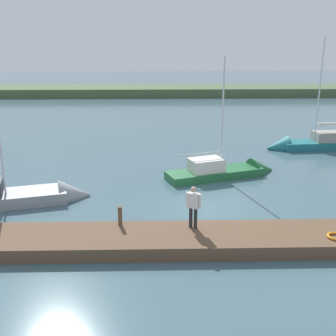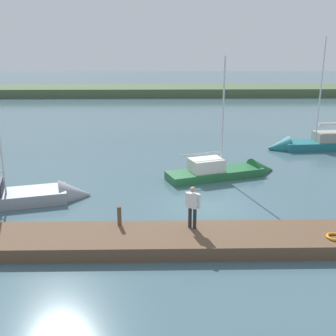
{
  "view_description": "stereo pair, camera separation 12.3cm",
  "coord_description": "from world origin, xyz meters",
  "px_view_note": "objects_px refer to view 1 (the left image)",
  "views": [
    {
      "loc": [
        2.38,
        18.65,
        7.56
      ],
      "look_at": [
        1.86,
        -1.33,
        1.51
      ],
      "focal_mm": 44.37,
      "sensor_mm": 36.0,
      "label": 1
    },
    {
      "loc": [
        2.26,
        18.65,
        7.56
      ],
      "look_at": [
        1.86,
        -1.33,
        1.51
      ],
      "focal_mm": 44.37,
      "sensor_mm": 36.0,
      "label": 2
    }
  ],
  "objects_px": {
    "mooring_post_near": "(120,216)",
    "sailboat_far_right": "(13,200)",
    "person_on_dock": "(193,204)",
    "sailboat_outer_mooring": "(308,146)",
    "life_ring_buoy": "(336,236)",
    "sailboat_inner_slip": "(228,173)"
  },
  "relations": [
    {
      "from": "mooring_post_near",
      "to": "sailboat_far_right",
      "type": "relative_size",
      "value": 0.08
    },
    {
      "from": "mooring_post_near",
      "to": "person_on_dock",
      "type": "distance_m",
      "value": 2.98
    },
    {
      "from": "mooring_post_near",
      "to": "sailboat_outer_mooring",
      "type": "height_order",
      "value": "sailboat_outer_mooring"
    },
    {
      "from": "life_ring_buoy",
      "to": "sailboat_outer_mooring",
      "type": "xyz_separation_m",
      "value": [
        -4.48,
        -15.56,
        -0.32
      ]
    },
    {
      "from": "life_ring_buoy",
      "to": "person_on_dock",
      "type": "relative_size",
      "value": 0.38
    },
    {
      "from": "sailboat_inner_slip",
      "to": "sailboat_outer_mooring",
      "type": "relative_size",
      "value": 0.88
    },
    {
      "from": "person_on_dock",
      "to": "sailboat_inner_slip",
      "type": "bearing_deg",
      "value": -168.94
    },
    {
      "from": "life_ring_buoy",
      "to": "sailboat_far_right",
      "type": "height_order",
      "value": "sailboat_far_right"
    },
    {
      "from": "sailboat_inner_slip",
      "to": "sailboat_far_right",
      "type": "bearing_deg",
      "value": -179.02
    },
    {
      "from": "life_ring_buoy",
      "to": "sailboat_inner_slip",
      "type": "bearing_deg",
      "value": -74.82
    },
    {
      "from": "sailboat_inner_slip",
      "to": "sailboat_outer_mooring",
      "type": "distance_m",
      "value": 9.42
    },
    {
      "from": "sailboat_far_right",
      "to": "person_on_dock",
      "type": "relative_size",
      "value": 5.94
    },
    {
      "from": "life_ring_buoy",
      "to": "sailboat_far_right",
      "type": "relative_size",
      "value": 0.06
    },
    {
      "from": "life_ring_buoy",
      "to": "sailboat_outer_mooring",
      "type": "bearing_deg",
      "value": -106.07
    },
    {
      "from": "mooring_post_near",
      "to": "sailboat_inner_slip",
      "type": "bearing_deg",
      "value": -125.72
    },
    {
      "from": "sailboat_inner_slip",
      "to": "person_on_dock",
      "type": "height_order",
      "value": "sailboat_inner_slip"
    },
    {
      "from": "mooring_post_near",
      "to": "sailboat_outer_mooring",
      "type": "xyz_separation_m",
      "value": [
        -12.68,
        -14.21,
        -0.66
      ]
    },
    {
      "from": "life_ring_buoy",
      "to": "person_on_dock",
      "type": "height_order",
      "value": "person_on_dock"
    },
    {
      "from": "sailboat_far_right",
      "to": "person_on_dock",
      "type": "xyz_separation_m",
      "value": [
        -8.45,
        4.08,
        1.31
      ]
    },
    {
      "from": "sailboat_inner_slip",
      "to": "sailboat_far_right",
      "type": "height_order",
      "value": "sailboat_far_right"
    },
    {
      "from": "sailboat_inner_slip",
      "to": "sailboat_far_right",
      "type": "xyz_separation_m",
      "value": [
        11.23,
        4.15,
        0.03
      ]
    },
    {
      "from": "mooring_post_near",
      "to": "sailboat_far_right",
      "type": "bearing_deg",
      "value": -34.1
    }
  ]
}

